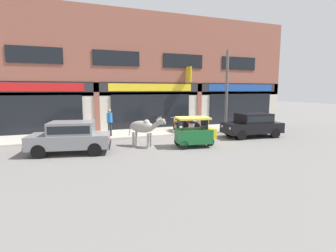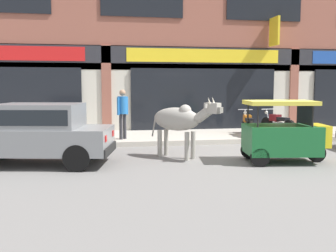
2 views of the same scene
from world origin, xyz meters
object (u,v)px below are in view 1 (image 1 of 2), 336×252
Objects in this scene: motorcycle_0 at (176,126)px; motorcycle_1 at (191,125)px; cow at (144,127)px; utility_pole at (227,91)px; auto_rickshaw at (195,134)px; car_1 at (71,136)px; pedestrian at (110,120)px; car_0 at (252,124)px.

motorcycle_1 is at bearing 4.19° from motorcycle_0.
cow is 7.13m from utility_pole.
auto_rickshaw is 1.16× the size of motorcycle_1.
car_1 is 8.41m from motorcycle_1.
cow is at bearing -143.60° from motorcycle_1.
cow reaches higher than motorcycle_1.
utility_pole is at bearing -2.96° from pedestrian.
auto_rickshaw is at bearing -99.31° from motorcycle_0.
cow is 0.83× the size of auto_rickshaw.
motorcycle_0 is 1.12× the size of pedestrian.
motorcycle_1 is at bearing 36.40° from cow.
pedestrian is at bearing 53.85° from car_1.
auto_rickshaw is 5.70m from utility_pole.
cow is 1.07× the size of pedestrian.
motorcycle_0 is (3.08, 3.03, -0.46)m from cow.
car_1 is 1.83× the size of auto_rickshaw.
utility_pole is at bearing 39.78° from auto_rickshaw.
car_0 reaches higher than motorcycle_1.
pedestrian reaches higher than motorcycle_1.
cow is 6.98m from car_0.
auto_rickshaw is 4.48m from motorcycle_1.
pedestrian is at bearing -176.60° from motorcycle_1.
utility_pole is (3.39, -0.64, 2.28)m from motorcycle_0.
motorcycle_0 is 1.15m from motorcycle_1.
motorcycle_1 is 1.12× the size of pedestrian.
motorcycle_0 is at bearing 144.30° from car_0.
utility_pole is (-0.50, 2.15, 2.01)m from car_0.
motorcycle_1 is (4.22, 3.11, -0.46)m from cow.
auto_rickshaw is at bearing -45.56° from pedestrian.
car_0 is at bearing 14.98° from auto_rickshaw.
car_0 is 0.97× the size of car_1.
motorcycle_0 is (6.57, 3.27, -0.27)m from car_1.
motorcycle_0 is at bearing 169.25° from utility_pole.
pedestrian is (-3.70, 3.77, 0.48)m from auto_rickshaw.
car_1 is at bearing -156.52° from motorcycle_1.
motorcycle_1 is 3.28m from utility_pole.
car_0 is 2.07× the size of motorcycle_0.
car_0 is at bearing 1.91° from cow.
auto_rickshaw is 1.16× the size of motorcycle_0.
car_1 is 5.96m from auto_rickshaw.
utility_pole reaches higher than car_1.
auto_rickshaw is 5.31m from pedestrian.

